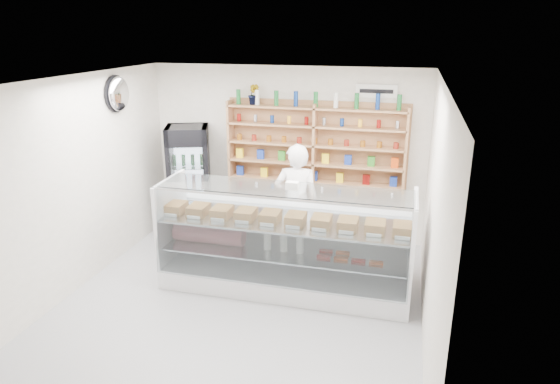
# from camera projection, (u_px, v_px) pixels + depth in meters

# --- Properties ---
(room) EXTENTS (5.00, 5.00, 5.00)m
(room) POSITION_uv_depth(u_px,v_px,m) (236.00, 202.00, 5.89)
(room) COLOR #9A9A9E
(room) RESTS_ON ground
(display_counter) EXTENTS (3.29, 0.98, 1.43)m
(display_counter) POSITION_uv_depth(u_px,v_px,m) (285.00, 261.00, 6.68)
(display_counter) COLOR white
(display_counter) RESTS_ON floor
(shop_worker) EXTENTS (0.70, 0.50, 1.79)m
(shop_worker) POSITION_uv_depth(u_px,v_px,m) (296.00, 203.00, 7.35)
(shop_worker) COLOR white
(shop_worker) RESTS_ON floor
(drinks_cooler) EXTENTS (0.85, 0.84, 1.85)m
(drinks_cooler) POSITION_uv_depth(u_px,v_px,m) (189.00, 181.00, 8.29)
(drinks_cooler) COLOR black
(drinks_cooler) RESTS_ON floor
(wall_shelving) EXTENTS (2.84, 0.28, 1.33)m
(wall_shelving) POSITION_uv_depth(u_px,v_px,m) (315.00, 145.00, 7.86)
(wall_shelving) COLOR #A26E4C
(wall_shelving) RESTS_ON back_wall
(potted_plant) EXTENTS (0.20, 0.17, 0.33)m
(potted_plant) POSITION_uv_depth(u_px,v_px,m) (254.00, 94.00, 7.86)
(potted_plant) COLOR #1E6626
(potted_plant) RESTS_ON wall_shelving
(security_mirror) EXTENTS (0.15, 0.50, 0.50)m
(security_mirror) POSITION_uv_depth(u_px,v_px,m) (119.00, 94.00, 7.18)
(security_mirror) COLOR silver
(security_mirror) RESTS_ON left_wall
(wall_sign) EXTENTS (0.62, 0.03, 0.20)m
(wall_sign) POSITION_uv_depth(u_px,v_px,m) (376.00, 91.00, 7.49)
(wall_sign) COLOR white
(wall_sign) RESTS_ON back_wall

